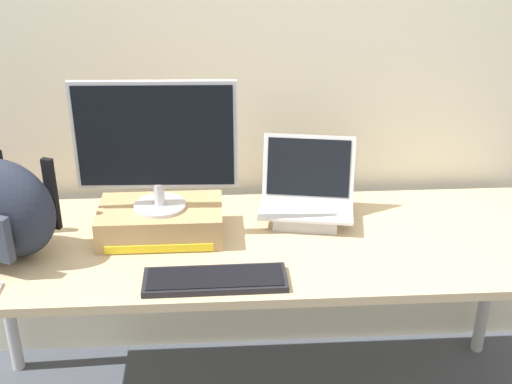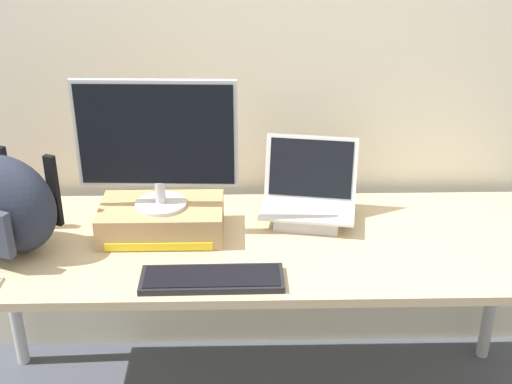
{
  "view_description": "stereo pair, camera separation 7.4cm",
  "coord_description": "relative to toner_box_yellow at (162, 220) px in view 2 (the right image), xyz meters",
  "views": [
    {
      "loc": [
        -0.12,
        -1.96,
        1.87
      ],
      "look_at": [
        0.0,
        0.0,
        0.92
      ],
      "focal_mm": 47.25,
      "sensor_mm": 36.0,
      "label": 1
    },
    {
      "loc": [
        -0.04,
        -1.96,
        1.87
      ],
      "look_at": [
        0.0,
        0.0,
        0.92
      ],
      "focal_mm": 47.25,
      "sensor_mm": 36.0,
      "label": 2
    }
  ],
  "objects": [
    {
      "name": "toner_box_yellow",
      "position": [
        0.0,
        0.0,
        0.0
      ],
      "size": [
        0.41,
        0.25,
        0.11
      ],
      "color": "tan",
      "rests_on": "desk"
    },
    {
      "name": "desk",
      "position": [
        0.32,
        -0.05,
        -0.12
      ],
      "size": [
        2.06,
        0.7,
        0.74
      ],
      "color": "tan",
      "rests_on": "ground"
    },
    {
      "name": "desktop_monitor",
      "position": [
        -0.0,
        -0.0,
        0.28
      ],
      "size": [
        0.52,
        0.17,
        0.44
      ],
      "rotation": [
        0.0,
        0.0,
        -0.04
      ],
      "color": "silver",
      "rests_on": "toner_box_yellow"
    },
    {
      "name": "back_wall",
      "position": [
        0.32,
        0.4,
        0.51
      ],
      "size": [
        7.0,
        0.1,
        2.6
      ],
      "primitive_type": "cube",
      "color": "silver",
      "rests_on": "ground"
    },
    {
      "name": "messenger_backpack",
      "position": [
        -0.48,
        -0.1,
        0.11
      ],
      "size": [
        0.41,
        0.33,
        0.33
      ],
      "rotation": [
        0.0,
        0.0,
        -0.42
      ],
      "color": "#232838",
      "rests_on": "desk"
    },
    {
      "name": "open_laptop",
      "position": [
        0.51,
        0.09,
        0.0
      ],
      "size": [
        0.36,
        0.29,
        0.28
      ],
      "rotation": [
        0.0,
        0.0,
        -0.17
      ],
      "color": "#ADADB2",
      "rests_on": "desk"
    },
    {
      "name": "external_keyboard",
      "position": [
        0.18,
        -0.3,
        -0.04
      ],
      "size": [
        0.43,
        0.15,
        0.02
      ],
      "rotation": [
        0.0,
        0.0,
        0.01
      ],
      "color": "black",
      "rests_on": "desk"
    }
  ]
}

